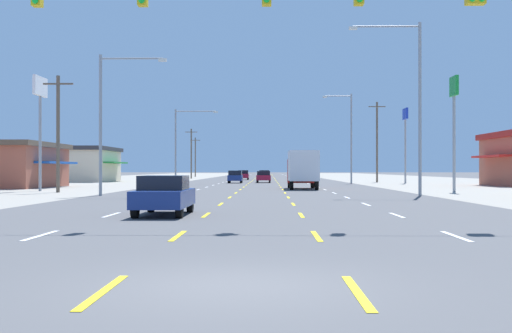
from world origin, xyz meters
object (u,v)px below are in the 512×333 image
(pole_sign_left_row_1, at_px, (40,102))
(streetlight_right_row_1, at_px, (349,133))
(sedan_center_turn_midfar, at_px, (264,177))
(hatchback_inner_left_mid, at_px, (235,177))
(sedan_inner_left_nearest, at_px, (164,195))
(box_truck_inner_right_near, at_px, (303,168))
(streetlight_left_row_1, at_px, (181,139))
(pole_sign_right_row_1, at_px, (454,107))
(streetlight_left_row_0, at_px, (108,113))
(pole_sign_right_row_2, at_px, (405,127))
(streetlight_right_row_0, at_px, (413,96))
(hatchback_center_turn_far, at_px, (264,175))
(hatchback_inner_left_farther, at_px, (243,175))

(pole_sign_left_row_1, xyz_separation_m, streetlight_right_row_1, (26.99, 25.03, -1.05))
(sedan_center_turn_midfar, bearing_deg, hatchback_inner_left_mid, -145.70)
(sedan_inner_left_nearest, height_order, box_truck_inner_right_near, box_truck_inner_right_near)
(streetlight_left_row_1, xyz_separation_m, streetlight_right_row_1, (19.40, 0.00, 0.72))
(pole_sign_right_row_1, bearing_deg, streetlight_left_row_0, -162.05)
(box_truck_inner_right_near, height_order, pole_sign_left_row_1, pole_sign_left_row_1)
(sedan_inner_left_nearest, xyz_separation_m, pole_sign_right_row_2, (20.28, 54.28, 5.99))
(pole_sign_right_row_1, distance_m, streetlight_right_row_1, 26.45)
(sedan_center_turn_midfar, height_order, pole_sign_right_row_2, pole_sign_right_row_2)
(hatchback_inner_left_mid, xyz_separation_m, pole_sign_right_row_2, (20.46, -1.91, 5.97))
(streetlight_left_row_0, relative_size, streetlight_left_row_1, 1.04)
(sedan_inner_left_nearest, distance_m, sedan_center_turn_midfar, 58.66)
(hatchback_inner_left_mid, relative_size, streetlight_left_row_1, 0.45)
(hatchback_inner_left_mid, height_order, streetlight_right_row_0, streetlight_right_row_0)
(pole_sign_left_row_1, distance_m, pole_sign_right_row_2, 44.15)
(box_truck_inner_right_near, xyz_separation_m, hatchback_center_turn_far, (-3.51, 46.91, -1.05))
(sedan_inner_left_nearest, relative_size, hatchback_center_turn_far, 1.15)
(pole_sign_right_row_1, bearing_deg, hatchback_inner_left_farther, 107.96)
(pole_sign_right_row_1, xyz_separation_m, streetlight_left_row_1, (-24.06, 26.03, -1.18))
(box_truck_inner_right_near, bearing_deg, hatchback_inner_left_mid, 105.86)
(box_truck_inner_right_near, bearing_deg, sedan_inner_left_nearest, -102.11)
(sedan_inner_left_nearest, relative_size, sedan_center_turn_midfar, 1.00)
(sedan_center_turn_midfar, bearing_deg, hatchback_inner_left_farther, 98.77)
(hatchback_center_turn_far, distance_m, pole_sign_left_row_1, 55.37)
(pole_sign_right_row_1, relative_size, pole_sign_right_row_2, 0.97)
(hatchback_center_turn_far, xyz_separation_m, streetlight_left_row_1, (-9.52, -27.27, 4.39))
(pole_sign_left_row_1, distance_m, streetlight_right_row_1, 36.83)
(sedan_center_turn_midfar, bearing_deg, pole_sign_right_row_1, -66.43)
(streetlight_right_row_0, bearing_deg, streetlight_right_row_1, 89.75)
(streetlight_right_row_0, bearing_deg, streetlight_left_row_1, 119.61)
(sedan_inner_left_nearest, xyz_separation_m, box_truck_inner_right_near, (6.79, 31.65, 1.08))
(hatchback_inner_left_mid, distance_m, streetlight_left_row_0, 39.52)
(sedan_inner_left_nearest, distance_m, streetlight_right_row_1, 53.20)
(pole_sign_right_row_1, bearing_deg, pole_sign_left_row_1, 178.20)
(box_truck_inner_right_near, height_order, streetlight_left_row_1, streetlight_left_row_1)
(hatchback_inner_left_farther, height_order, streetlight_right_row_1, streetlight_right_row_1)
(sedan_inner_left_nearest, bearing_deg, streetlight_right_row_1, 75.62)
(hatchback_inner_left_mid, xyz_separation_m, streetlight_right_row_0, (13.19, -38.77, 5.56))
(hatchback_center_turn_far, distance_m, streetlight_left_row_1, 29.21)
(pole_sign_right_row_1, xyz_separation_m, streetlight_right_row_1, (-4.67, 26.03, -0.46))
(hatchback_center_turn_far, xyz_separation_m, hatchback_inner_left_farther, (-3.38, 1.97, 0.00))
(hatchback_center_turn_far, bearing_deg, streetlight_right_row_1, -70.09)
(sedan_inner_left_nearest, height_order, hatchback_center_turn_far, hatchback_center_turn_far)
(pole_sign_right_row_1, bearing_deg, pole_sign_right_row_2, 85.16)
(hatchback_center_turn_far, bearing_deg, box_truck_inner_right_near, -85.72)
(hatchback_inner_left_farther, distance_m, pole_sign_right_row_1, 58.36)
(hatchback_inner_left_mid, distance_m, streetlight_right_row_1, 15.10)
(sedan_inner_left_nearest, height_order, pole_sign_right_row_1, pole_sign_right_row_1)
(hatchback_inner_left_mid, relative_size, pole_sign_left_row_1, 0.44)
(hatchback_center_turn_far, bearing_deg, streetlight_left_row_1, -109.25)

